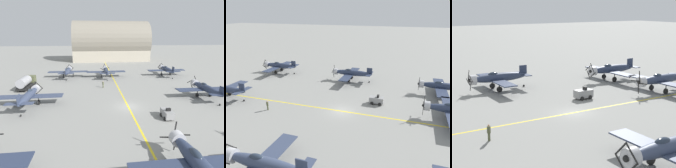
# 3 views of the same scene
# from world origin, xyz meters

# --- Properties ---
(ground_plane) EXTENTS (400.00, 400.00, 0.00)m
(ground_plane) POSITION_xyz_m (0.00, 0.00, 0.00)
(ground_plane) COLOR gray
(taxiway_stripe) EXTENTS (0.30, 160.00, 0.01)m
(taxiway_stripe) POSITION_xyz_m (0.00, 0.00, 0.00)
(taxiway_stripe) COLOR yellow
(taxiway_stripe) RESTS_ON ground
(airplane_near_center) EXTENTS (12.00, 9.98, 3.80)m
(airplane_near_center) POSITION_xyz_m (2.37, -17.89, 2.01)
(airplane_near_center) COLOR #29344D
(airplane_near_center) RESTS_ON ground
(airplane_near_right) EXTENTS (12.00, 9.98, 3.65)m
(airplane_near_right) POSITION_xyz_m (13.72, -17.24, 2.01)
(airplane_near_right) COLOR #242E48
(airplane_near_right) RESTS_ON ground
(airplane_mid_right) EXTENTS (12.00, 9.98, 3.66)m
(airplane_mid_right) POSITION_xyz_m (17.09, 3.05, 2.01)
(airplane_mid_right) COLOR #28324B
(airplane_mid_right) RESTS_ON ground
(airplane_mid_left) EXTENTS (12.00, 9.98, 3.65)m
(airplane_mid_left) POSITION_xyz_m (-18.04, 2.61, 2.01)
(airplane_mid_left) COLOR #343E58
(airplane_mid_left) RESTS_ON ground
(tow_tractor) EXTENTS (1.57, 2.60, 1.79)m
(tow_tractor) POSITION_xyz_m (5.16, -5.24, 0.79)
(tow_tractor) COLOR gray
(tow_tractor) RESTS_ON ground
(ground_crew_walking) EXTENTS (0.38, 0.38, 1.73)m
(ground_crew_walking) POSITION_xyz_m (-3.75, 12.56, 0.94)
(ground_crew_walking) COLOR #515638
(ground_crew_walking) RESTS_ON ground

